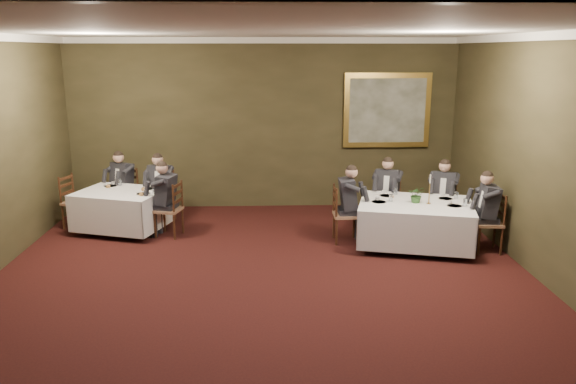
{
  "coord_description": "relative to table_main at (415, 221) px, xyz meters",
  "views": [
    {
      "loc": [
        0.06,
        -6.64,
        3.25
      ],
      "look_at": [
        0.38,
        1.65,
        1.15
      ],
      "focal_mm": 35.0,
      "sensor_mm": 36.0,
      "label": 1
    }
  ],
  "objects": [
    {
      "name": "diner_main_backright",
      "position": [
        0.72,
        0.8,
        0.06
      ],
      "size": [
        0.57,
        0.6,
        1.35
      ],
      "rotation": [
        0.0,
        0.0,
        2.7
      ],
      "color": "black",
      "rests_on": "chair_main_backright"
    },
    {
      "name": "diner_main_endleft",
      "position": [
        -1.14,
        0.28,
        0.06
      ],
      "size": [
        0.48,
        0.42,
        1.35
      ],
      "rotation": [
        0.0,
        0.0,
        -1.57
      ],
      "color": "black",
      "rests_on": "chair_main_endleft"
    },
    {
      "name": "candlestick",
      "position": [
        0.2,
        -0.06,
        0.5
      ],
      "size": [
        0.07,
        0.07,
        0.51
      ],
      "color": "#BE8A3A",
      "rests_on": "table_main"
    },
    {
      "name": "chair_main_endright",
      "position": [
        1.15,
        -0.28,
        -0.17
      ],
      "size": [
        0.46,
        0.47,
        1.0
      ],
      "rotation": [
        0.0,
        0.0,
        1.48
      ],
      "color": "#866144",
      "rests_on": "ground"
    },
    {
      "name": "table_second",
      "position": [
        -5.16,
        1.01,
        -0.0
      ],
      "size": [
        1.8,
        1.57,
        0.67
      ],
      "rotation": [
        0.0,
        0.0,
        -0.31
      ],
      "color": "black",
      "rests_on": "ground"
    },
    {
      "name": "diner_sec_backleft",
      "position": [
        -5.32,
        1.86,
        0.06
      ],
      "size": [
        0.59,
        0.62,
        1.35
      ],
      "rotation": [
        0.0,
        0.0,
        2.59
      ],
      "color": "black",
      "rests_on": "chair_sec_backleft"
    },
    {
      "name": "diner_main_backleft",
      "position": [
        -0.26,
        1.04,
        0.06
      ],
      "size": [
        0.56,
        0.6,
        1.35
      ],
      "rotation": [
        0.0,
        0.0,
        2.73
      ],
      "color": "black",
      "rests_on": "chair_main_backleft"
    },
    {
      "name": "diner_main_endright",
      "position": [
        1.14,
        -0.28,
        0.06
      ],
      "size": [
        0.51,
        0.45,
        1.35
      ],
      "rotation": [
        0.0,
        0.0,
        1.48
      ],
      "color": "black",
      "rests_on": "chair_main_endright"
    },
    {
      "name": "centerpiece",
      "position": [
        0.01,
        0.01,
        0.47
      ],
      "size": [
        0.33,
        0.31,
        0.3
      ],
      "primitive_type": "imported",
      "rotation": [
        0.0,
        0.0,
        -0.32
      ],
      "color": "#2D5926",
      "rests_on": "table_main"
    },
    {
      "name": "ground",
      "position": [
        -2.56,
        -2.34,
        -0.45
      ],
      "size": [
        10.0,
        10.0,
        0.0
      ],
      "primitive_type": "plane",
      "color": "black",
      "rests_on": "ground"
    },
    {
      "name": "chair_main_backright",
      "position": [
        0.72,
        0.81,
        -0.17
      ],
      "size": [
        0.58,
        0.57,
        1.0
      ],
      "rotation": [
        0.0,
        0.0,
        2.7
      ],
      "color": "#866144",
      "rests_on": "ground"
    },
    {
      "name": "diner_sec_backright",
      "position": [
        -4.55,
        1.61,
        0.06
      ],
      "size": [
        0.49,
        0.55,
        1.35
      ],
      "rotation": [
        0.0,
        0.0,
        2.93
      ],
      "color": "black",
      "rests_on": "chair_sec_backright"
    },
    {
      "name": "chair_sec_endleft",
      "position": [
        -6.08,
        1.3,
        -0.17
      ],
      "size": [
        0.53,
        0.55,
        1.0
      ],
      "rotation": [
        0.0,
        0.0,
        -1.88
      ],
      "color": "#866144",
      "rests_on": "ground"
    },
    {
      "name": "ceiling",
      "position": [
        -2.56,
        -2.34,
        3.05
      ],
      "size": [
        8.0,
        10.0,
        0.1
      ],
      "primitive_type": "cube",
      "color": "silver",
      "rests_on": "back_wall"
    },
    {
      "name": "chair_sec_endright",
      "position": [
        -4.25,
        0.72,
        -0.17
      ],
      "size": [
        0.52,
        0.53,
        1.0
      ],
      "rotation": [
        0.0,
        0.0,
        1.32
      ],
      "color": "#866144",
      "rests_on": "ground"
    },
    {
      "name": "chair_main_endleft",
      "position": [
        -1.15,
        0.28,
        -0.17
      ],
      "size": [
        0.42,
        0.44,
        1.0
      ],
      "rotation": [
        0.0,
        0.0,
        -1.57
      ],
      "color": "#866144",
      "rests_on": "ground"
    },
    {
      "name": "crown_molding",
      "position": [
        -2.56,
        -2.34,
        2.99
      ],
      "size": [
        8.0,
        10.0,
        0.12
      ],
      "color": "white",
      "rests_on": "back_wall"
    },
    {
      "name": "chair_sec_backright",
      "position": [
        -4.54,
        1.62,
        -0.17
      ],
      "size": [
        0.52,
        0.5,
        1.0
      ],
      "rotation": [
        0.0,
        0.0,
        2.93
      ],
      "color": "#866144",
      "rests_on": "ground"
    },
    {
      "name": "place_setting_table_main",
      "position": [
        -0.34,
        0.53,
        0.35
      ],
      "size": [
        0.33,
        0.31,
        0.14
      ],
      "color": "white",
      "rests_on": "table_main"
    },
    {
      "name": "chair_main_backleft",
      "position": [
        -0.25,
        1.05,
        -0.17
      ],
      "size": [
        0.57,
        0.56,
        1.0
      ],
      "rotation": [
        0.0,
        0.0,
        2.73
      ],
      "color": "#866144",
      "rests_on": "ground"
    },
    {
      "name": "place_setting_table_second",
      "position": [
        -5.4,
        1.46,
        0.35
      ],
      "size": [
        0.33,
        0.31,
        0.14
      ],
      "color": "white",
      "rests_on": "table_second"
    },
    {
      "name": "diner_sec_endright",
      "position": [
        -4.26,
        0.72,
        0.06
      ],
      "size": [
        0.57,
        0.51,
        1.35
      ],
      "rotation": [
        0.0,
        0.0,
        1.32
      ],
      "color": "black",
      "rests_on": "chair_sec_endright"
    },
    {
      "name": "chair_sec_backleft",
      "position": [
        -5.31,
        1.87,
        -0.17
      ],
      "size": [
        0.6,
        0.59,
        1.0
      ],
      "rotation": [
        0.0,
        0.0,
        2.59
      ],
      "color": "#866144",
      "rests_on": "ground"
    },
    {
      "name": "painting",
      "position": [
        0.0,
        2.59,
        1.59
      ],
      "size": [
        1.79,
        0.09,
        1.53
      ],
      "color": "#B89D43",
      "rests_on": "back_wall"
    },
    {
      "name": "back_wall",
      "position": [
        -2.56,
        2.66,
        1.3
      ],
      "size": [
        8.0,
        0.1,
        3.5
      ],
      "primitive_type": "cube",
      "color": "#302B18",
      "rests_on": "ground"
    },
    {
      "name": "table_main",
      "position": [
        0.0,
        0.0,
        0.0
      ],
      "size": [
        2.16,
        1.83,
        0.67
      ],
      "rotation": [
        0.0,
        0.0,
        -0.24
      ],
      "color": "black",
      "rests_on": "ground"
    }
  ]
}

